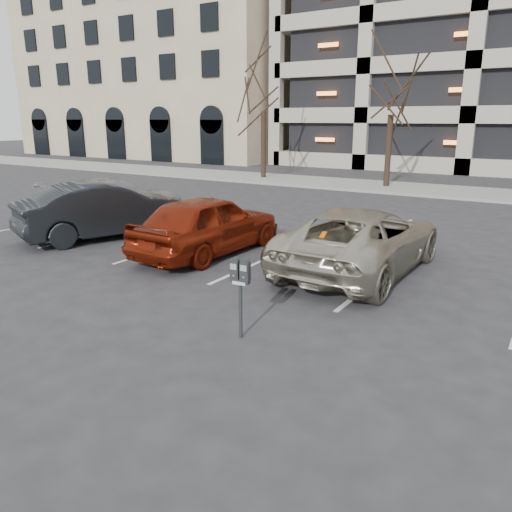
{
  "coord_description": "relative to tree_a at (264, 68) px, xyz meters",
  "views": [
    {
      "loc": [
        4.57,
        -7.97,
        3.29
      ],
      "look_at": [
        -0.11,
        -0.53,
        0.86
      ],
      "focal_mm": 35.0,
      "sensor_mm": 36.0,
      "label": 1
    }
  ],
  "objects": [
    {
      "name": "ground",
      "position": [
        10.0,
        -16.0,
        -5.88
      ],
      "size": [
        140.0,
        140.0,
        0.0
      ],
      "primitive_type": "plane",
      "color": "#28282B",
      "rests_on": "ground"
    },
    {
      "name": "sidewalk",
      "position": [
        10.0,
        0.0,
        -5.82
      ],
      "size": [
        80.0,
        4.0,
        0.12
      ],
      "primitive_type": "cube",
      "color": "gray",
      "rests_on": "ground"
    },
    {
      "name": "stall_lines",
      "position": [
        8.6,
        -13.7,
        -5.87
      ],
      "size": [
        16.9,
        5.2,
        0.0
      ],
      "color": "silver",
      "rests_on": "ground"
    },
    {
      "name": "office_building",
      "position": [
        -18.0,
        13.92,
        1.62
      ],
      "size": [
        26.0,
        16.2,
        15.0
      ],
      "color": "tan",
      "rests_on": "ground"
    },
    {
      "name": "tree_a",
      "position": [
        0.0,
        0.0,
        0.0
      ],
      "size": [
        3.58,
        3.58,
        8.13
      ],
      "color": "black",
      "rests_on": "ground"
    },
    {
      "name": "tree_b",
      "position": [
        7.0,
        0.0,
        -0.32
      ],
      "size": [
        3.38,
        3.38,
        7.69
      ],
      "color": "black",
      "rests_on": "ground"
    },
    {
      "name": "parking_meter",
      "position": [
        10.57,
        -18.05,
        -4.92
      ],
      "size": [
        0.33,
        0.15,
        1.25
      ],
      "rotation": [
        0.0,
        0.0,
        0.08
      ],
      "color": "black",
      "rests_on": "ground"
    },
    {
      "name": "suv_silver",
      "position": [
        10.86,
        -13.69,
        -5.16
      ],
      "size": [
        2.45,
        5.17,
        1.43
      ],
      "rotation": [
        0.0,
        0.0,
        3.12
      ],
      "color": "beige",
      "rests_on": "ground"
    },
    {
      "name": "car_red",
      "position": [
        7.09,
        -14.31,
        -5.12
      ],
      "size": [
        1.91,
        4.47,
        1.5
      ],
      "primitive_type": "imported",
      "rotation": [
        0.0,
        0.0,
        3.11
      ],
      "color": "maroon",
      "rests_on": "ground"
    },
    {
      "name": "car_dark",
      "position": [
        3.52,
        -14.41,
        -5.09
      ],
      "size": [
        3.28,
        5.05,
        1.57
      ],
      "primitive_type": "imported",
      "rotation": [
        0.0,
        0.0,
        2.77
      ],
      "color": "black",
      "rests_on": "ground"
    },
    {
      "name": "car_silver",
      "position": [
        1.83,
        -12.46,
        -5.19
      ],
      "size": [
        3.69,
        5.13,
        1.38
      ],
      "primitive_type": "imported",
      "rotation": [
        0.0,
        0.0,
        2.73
      ],
      "color": "#9D9FA4",
      "rests_on": "ground"
    }
  ]
}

